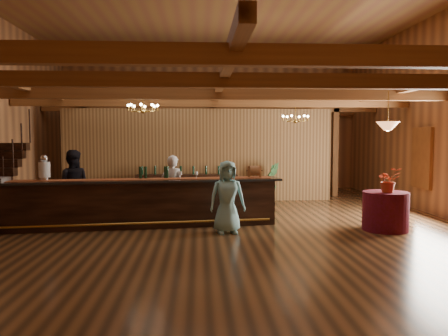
{
  "coord_description": "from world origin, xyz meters",
  "views": [
    {
      "loc": [
        -0.47,
        -11.2,
        2.14
      ],
      "look_at": [
        0.2,
        0.5,
        1.32
      ],
      "focal_mm": 35.0,
      "sensor_mm": 36.0,
      "label": 1
    }
  ],
  "objects": [
    {
      "name": "chandelier_right",
      "position": [
        2.47,
        2.01,
        2.73
      ],
      "size": [
        0.8,
        0.8,
        0.63
      ],
      "color": "gold",
      "rests_on": "beam_grid"
    },
    {
      "name": "floor",
      "position": [
        0.0,
        0.0,
        0.0
      ],
      "size": [
        14.0,
        14.0,
        0.0
      ],
      "primitive_type": "plane",
      "color": "brown",
      "rests_on": "ground"
    },
    {
      "name": "staff_second",
      "position": [
        -3.73,
        0.14,
        0.91
      ],
      "size": [
        0.96,
        0.79,
        1.83
      ],
      "primitive_type": "imported",
      "rotation": [
        0.0,
        0.0,
        3.26
      ],
      "color": "black",
      "rests_on": "floor"
    },
    {
      "name": "round_table",
      "position": [
        3.82,
        -1.47,
        0.45
      ],
      "size": [
        1.03,
        1.03,
        0.89
      ],
      "primitive_type": "cylinder",
      "color": "#570C26",
      "rests_on": "floor"
    },
    {
      "name": "bar_bottle_3",
      "position": [
        -1.26,
        -0.52,
        1.29
      ],
      "size": [
        0.07,
        0.07,
        0.3
      ],
      "primitive_type": "cylinder",
      "color": "black",
      "rests_on": "tasting_bar"
    },
    {
      "name": "table_vase",
      "position": [
        3.76,
        -1.57,
        1.04
      ],
      "size": [
        0.17,
        0.17,
        0.29
      ],
      "primitive_type": "imported",
      "rotation": [
        0.0,
        0.0,
        -0.15
      ],
      "color": "gold",
      "rests_on": "round_table"
    },
    {
      "name": "bartender",
      "position": [
        -1.16,
        0.1,
        0.84
      ],
      "size": [
        0.71,
        0.57,
        1.69
      ],
      "primitive_type": "imported",
      "rotation": [
        0.0,
        0.0,
        2.84
      ],
      "color": "silver",
      "rests_on": "floor"
    },
    {
      "name": "partition_wall",
      "position": [
        -0.5,
        3.5,
        1.55
      ],
      "size": [
        9.0,
        0.18,
        3.1
      ],
      "primitive_type": "cube",
      "color": "olive",
      "rests_on": "floor"
    },
    {
      "name": "wall_back",
      "position": [
        0.0,
        7.0,
        2.75
      ],
      "size": [
        12.0,
        0.1,
        5.5
      ],
      "primitive_type": "cube",
      "color": "#A16638",
      "rests_on": "floor"
    },
    {
      "name": "pendant_lamp",
      "position": [
        3.82,
        -1.47,
        2.4
      ],
      "size": [
        0.52,
        0.52,
        0.9
      ],
      "color": "gold",
      "rests_on": "beam_grid"
    },
    {
      "name": "table_flowers",
      "position": [
        3.81,
        -1.61,
        1.18
      ],
      "size": [
        0.55,
        0.49,
        0.57
      ],
      "primitive_type": "imported",
      "rotation": [
        0.0,
        0.0,
        0.09
      ],
      "color": "#B13D1F",
      "rests_on": "round_table"
    },
    {
      "name": "beam_grid",
      "position": [
        0.0,
        0.51,
        3.24
      ],
      "size": [
        11.9,
        13.9,
        0.39
      ],
      "color": "brown",
      "rests_on": "wall_left"
    },
    {
      "name": "beverage_dispenser",
      "position": [
        -4.05,
        -0.91,
        1.43
      ],
      "size": [
        0.26,
        0.26,
        0.6
      ],
      "color": "silver",
      "rests_on": "tasting_bar"
    },
    {
      "name": "wall_front",
      "position": [
        0.0,
        -7.0,
        2.75
      ],
      "size": [
        12.0,
        0.1,
        5.5
      ],
      "primitive_type": "cube",
      "color": "#A16638",
      "rests_on": "floor"
    },
    {
      "name": "bar_bottle_2",
      "position": [
        -1.29,
        -0.53,
        1.29
      ],
      "size": [
        0.07,
        0.07,
        0.3
      ],
      "primitive_type": "cylinder",
      "color": "black",
      "rests_on": "tasting_bar"
    },
    {
      "name": "raffle_drum",
      "position": [
        0.9,
        -0.47,
        1.32
      ],
      "size": [
        0.34,
        0.24,
        0.3
      ],
      "color": "brown",
      "rests_on": "tasting_bar"
    },
    {
      "name": "bar_bottle_0",
      "position": [
        -1.89,
        -0.59,
        1.29
      ],
      "size": [
        0.07,
        0.07,
        0.3
      ],
      "primitive_type": "cylinder",
      "color": "black",
      "rests_on": "tasting_bar"
    },
    {
      "name": "backroom_boxes",
      "position": [
        -0.29,
        5.5,
        0.53
      ],
      "size": [
        4.1,
        0.6,
        1.1
      ],
      "color": "#3B1E11",
      "rests_on": "floor"
    },
    {
      "name": "floor_plant",
      "position": [
        1.82,
        2.9,
        0.66
      ],
      "size": [
        0.9,
        0.82,
        1.33
      ],
      "primitive_type": "imported",
      "rotation": [
        0.0,
        0.0,
        0.39
      ],
      "color": "#2B582D",
      "rests_on": "floor"
    },
    {
      "name": "window_right_back",
      "position": [
        5.95,
        1.0,
        1.55
      ],
      "size": [
        0.12,
        1.05,
        1.75
      ],
      "primitive_type": "cube",
      "color": "white",
      "rests_on": "wall_right"
    },
    {
      "name": "wall_right",
      "position": [
        6.0,
        0.0,
        2.75
      ],
      "size": [
        0.1,
        14.0,
        5.5
      ],
      "primitive_type": "cube",
      "color": "#A16638",
      "rests_on": "floor"
    },
    {
      "name": "bar_bottle_1",
      "position": [
        -1.77,
        -0.58,
        1.29
      ],
      "size": [
        0.07,
        0.07,
        0.3
      ],
      "primitive_type": "cylinder",
      "color": "black",
      "rests_on": "tasting_bar"
    },
    {
      "name": "tasting_bar",
      "position": [
        -1.9,
        -0.73,
        0.58
      ],
      "size": [
        6.89,
        1.62,
        1.15
      ],
      "rotation": [
        0.0,
        0.0,
        0.11
      ],
      "color": "#3B1E11",
      "rests_on": "floor"
    },
    {
      "name": "ceiling",
      "position": [
        0.0,
        0.0,
        5.5
      ],
      "size": [
        14.0,
        14.0,
        0.0
      ],
      "primitive_type": "plane",
      "rotation": [
        3.14,
        0.0,
        0.0
      ],
      "color": "brown",
      "rests_on": "wall_back"
    },
    {
      "name": "chandelier_left",
      "position": [
        -1.94,
        0.46,
        2.92
      ],
      "size": [
        0.8,
        0.8,
        0.43
      ],
      "color": "gold",
      "rests_on": "beam_grid"
    },
    {
      "name": "guest",
      "position": [
        0.15,
        -1.58,
        0.81
      ],
      "size": [
        0.85,
        0.61,
        1.63
      ],
      "primitive_type": "imported",
      "rotation": [
        0.0,
        0.0,
        0.12
      ],
      "color": "#7FC3C8",
      "rests_on": "floor"
    },
    {
      "name": "support_posts",
      "position": [
        0.0,
        -0.5,
        1.6
      ],
      "size": [
        9.2,
        10.2,
        3.2
      ],
      "color": "brown",
      "rests_on": "floor"
    },
    {
      "name": "backbar_shelf",
      "position": [
        -0.87,
        3.09,
        0.47
      ],
      "size": [
        3.32,
        0.59,
        0.93
      ],
      "primitive_type": "cube",
      "rotation": [
        0.0,
        0.0,
        -0.02
      ],
      "color": "#3B1E11",
      "rests_on": "floor"
    }
  ]
}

